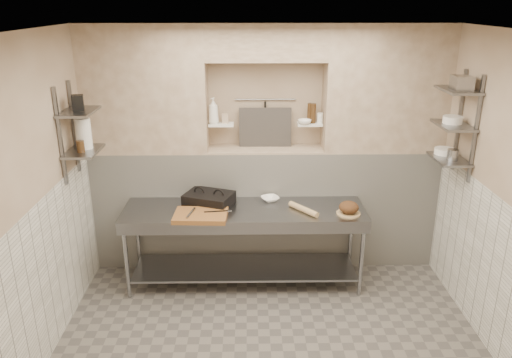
{
  "coord_description": "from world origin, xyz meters",
  "views": [
    {
      "loc": [
        -0.2,
        -3.74,
        3.02
      ],
      "look_at": [
        -0.12,
        0.9,
        1.35
      ],
      "focal_mm": 35.0,
      "sensor_mm": 36.0,
      "label": 1
    }
  ],
  "objects_px": {
    "rolling_pin": "(303,209)",
    "bowl_alcove": "(305,122)",
    "panini_press": "(209,199)",
    "cutting_board": "(201,216)",
    "bottle_soap": "(213,111)",
    "bread_loaf": "(349,207)",
    "prep_table": "(244,231)",
    "jug_left": "(84,133)",
    "mixing_bowl": "(270,199)"
  },
  "relations": [
    {
      "from": "cutting_board",
      "to": "mixing_bowl",
      "type": "xyz_separation_m",
      "value": [
        0.74,
        0.45,
        -0.0
      ]
    },
    {
      "from": "cutting_board",
      "to": "jug_left",
      "type": "xyz_separation_m",
      "value": [
        -1.15,
        0.14,
        0.84
      ]
    },
    {
      "from": "bowl_alcove",
      "to": "rolling_pin",
      "type": "bearing_deg",
      "value": -94.75
    },
    {
      "from": "cutting_board",
      "to": "bread_loaf",
      "type": "distance_m",
      "value": 1.55
    },
    {
      "from": "mixing_bowl",
      "to": "bowl_alcove",
      "type": "xyz_separation_m",
      "value": [
        0.39,
        0.28,
        0.81
      ]
    },
    {
      "from": "cutting_board",
      "to": "bottle_soap",
      "type": "relative_size",
      "value": 1.85
    },
    {
      "from": "mixing_bowl",
      "to": "rolling_pin",
      "type": "bearing_deg",
      "value": -42.86
    },
    {
      "from": "bread_loaf",
      "to": "bottle_soap",
      "type": "distance_m",
      "value": 1.82
    },
    {
      "from": "bread_loaf",
      "to": "panini_press",
      "type": "bearing_deg",
      "value": 169.65
    },
    {
      "from": "cutting_board",
      "to": "bottle_soap",
      "type": "height_order",
      "value": "bottle_soap"
    },
    {
      "from": "prep_table",
      "to": "bowl_alcove",
      "type": "bearing_deg",
      "value": 37.61
    },
    {
      "from": "cutting_board",
      "to": "jug_left",
      "type": "distance_m",
      "value": 1.43
    },
    {
      "from": "prep_table",
      "to": "cutting_board",
      "type": "distance_m",
      "value": 0.57
    },
    {
      "from": "bread_loaf",
      "to": "rolling_pin",
      "type": "bearing_deg",
      "value": 172.49
    },
    {
      "from": "panini_press",
      "to": "cutting_board",
      "type": "bearing_deg",
      "value": -79.41
    },
    {
      "from": "rolling_pin",
      "to": "bowl_alcove",
      "type": "relative_size",
      "value": 2.66
    },
    {
      "from": "panini_press",
      "to": "bottle_soap",
      "type": "xyz_separation_m",
      "value": [
        0.05,
        0.42,
        0.89
      ]
    },
    {
      "from": "rolling_pin",
      "to": "bottle_soap",
      "type": "relative_size",
      "value": 1.38
    },
    {
      "from": "mixing_bowl",
      "to": "rolling_pin",
      "type": "relative_size",
      "value": 0.48
    },
    {
      "from": "bowl_alcove",
      "to": "jug_left",
      "type": "height_order",
      "value": "jug_left"
    },
    {
      "from": "panini_press",
      "to": "bowl_alcove",
      "type": "bearing_deg",
      "value": 40.97
    },
    {
      "from": "cutting_board",
      "to": "rolling_pin",
      "type": "xyz_separation_m",
      "value": [
        1.08,
        0.13,
        0.01
      ]
    },
    {
      "from": "mixing_bowl",
      "to": "jug_left",
      "type": "relative_size",
      "value": 0.63
    },
    {
      "from": "jug_left",
      "to": "bread_loaf",
      "type": "bearing_deg",
      "value": -1.39
    },
    {
      "from": "prep_table",
      "to": "panini_press",
      "type": "relative_size",
      "value": 4.38
    },
    {
      "from": "prep_table",
      "to": "jug_left",
      "type": "height_order",
      "value": "jug_left"
    },
    {
      "from": "rolling_pin",
      "to": "jug_left",
      "type": "distance_m",
      "value": 2.38
    },
    {
      "from": "prep_table",
      "to": "jug_left",
      "type": "distance_m",
      "value": 1.95
    },
    {
      "from": "cutting_board",
      "to": "bread_loaf",
      "type": "relative_size",
      "value": 2.62
    },
    {
      "from": "jug_left",
      "to": "prep_table",
      "type": "bearing_deg",
      "value": 2.51
    },
    {
      "from": "panini_press",
      "to": "bottle_soap",
      "type": "distance_m",
      "value": 0.98
    },
    {
      "from": "cutting_board",
      "to": "bread_loaf",
      "type": "height_order",
      "value": "bread_loaf"
    },
    {
      "from": "panini_press",
      "to": "cutting_board",
      "type": "height_order",
      "value": "panini_press"
    },
    {
      "from": "rolling_pin",
      "to": "bowl_alcove",
      "type": "height_order",
      "value": "bowl_alcove"
    },
    {
      "from": "prep_table",
      "to": "rolling_pin",
      "type": "distance_m",
      "value": 0.7
    },
    {
      "from": "bottle_soap",
      "to": "bowl_alcove",
      "type": "bearing_deg",
      "value": -1.62
    },
    {
      "from": "rolling_pin",
      "to": "bowl_alcove",
      "type": "bearing_deg",
      "value": 85.25
    },
    {
      "from": "panini_press",
      "to": "jug_left",
      "type": "height_order",
      "value": "jug_left"
    },
    {
      "from": "prep_table",
      "to": "bottle_soap",
      "type": "height_order",
      "value": "bottle_soap"
    },
    {
      "from": "panini_press",
      "to": "rolling_pin",
      "type": "relative_size",
      "value": 1.46
    },
    {
      "from": "mixing_bowl",
      "to": "rolling_pin",
      "type": "distance_m",
      "value": 0.47
    },
    {
      "from": "bottle_soap",
      "to": "bread_loaf",
      "type": "bearing_deg",
      "value": -25.54
    },
    {
      "from": "panini_press",
      "to": "bowl_alcove",
      "type": "height_order",
      "value": "bowl_alcove"
    },
    {
      "from": "prep_table",
      "to": "bowl_alcove",
      "type": "height_order",
      "value": "bowl_alcove"
    },
    {
      "from": "bowl_alcove",
      "to": "jug_left",
      "type": "distance_m",
      "value": 2.35
    },
    {
      "from": "prep_table",
      "to": "jug_left",
      "type": "relative_size",
      "value": 8.45
    },
    {
      "from": "panini_press",
      "to": "rolling_pin",
      "type": "xyz_separation_m",
      "value": [
        1.01,
        -0.21,
        -0.04
      ]
    },
    {
      "from": "panini_press",
      "to": "mixing_bowl",
      "type": "distance_m",
      "value": 0.68
    },
    {
      "from": "bread_loaf",
      "to": "bowl_alcove",
      "type": "xyz_separation_m",
      "value": [
        -0.42,
        0.66,
        0.76
      ]
    },
    {
      "from": "rolling_pin",
      "to": "cutting_board",
      "type": "bearing_deg",
      "value": -172.94
    }
  ]
}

